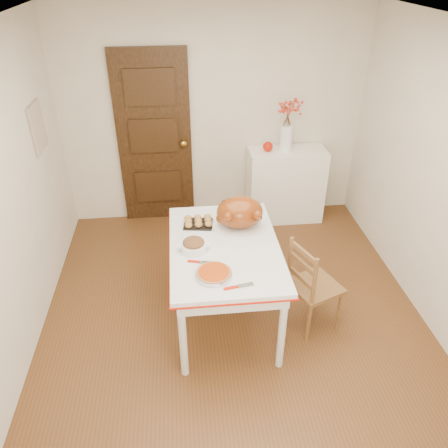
{
  "coord_description": "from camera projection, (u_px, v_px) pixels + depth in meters",
  "views": [
    {
      "loc": [
        -0.41,
        -2.92,
        2.92
      ],
      "look_at": [
        -0.09,
        0.11,
        1.0
      ],
      "focal_mm": 35.14,
      "sensor_mm": 36.0,
      "label": 1
    }
  ],
  "objects": [
    {
      "name": "stuffing_dish",
      "position": [
        194.0,
        245.0,
        3.58
      ],
      "size": [
        0.32,
        0.29,
        0.1
      ],
      "primitive_type": null,
      "rotation": [
        0.0,
        0.0,
        0.38
      ],
      "color": "brown",
      "rests_on": "kitchen_table"
    },
    {
      "name": "door_back",
      "position": [
        155.0,
        140.0,
        5.1
      ],
      "size": [
        0.85,
        0.06,
        2.06
      ],
      "primitive_type": "cube",
      "color": "black",
      "rests_on": "ground"
    },
    {
      "name": "floor",
      "position": [
        234.0,
        321.0,
        4.06
      ],
      "size": [
        3.5,
        4.0,
        0.0
      ],
      "primitive_type": "cube",
      "color": "#4D2F16",
      "rests_on": "ground"
    },
    {
      "name": "apple",
      "position": [
        268.0,
        147.0,
        5.09
      ],
      "size": [
        0.12,
        0.12,
        0.12
      ],
      "primitive_type": "sphere",
      "color": "#BB1705",
      "rests_on": "sideboard"
    },
    {
      "name": "drinking_glass",
      "position": [
        225.0,
        207.0,
        4.11
      ],
      "size": [
        0.08,
        0.08,
        0.11
      ],
      "primitive_type": "cylinder",
      "rotation": [
        0.0,
        0.0,
        0.23
      ],
      "color": "white",
      "rests_on": "kitchen_table"
    },
    {
      "name": "wall_left",
      "position": [
        2.0,
        216.0,
        3.23
      ],
      "size": [
        0.0,
        4.0,
        2.5
      ],
      "primitive_type": "cube",
      "color": "beige",
      "rests_on": "ground"
    },
    {
      "name": "shaker_pair",
      "position": [
        256.0,
        206.0,
        4.14
      ],
      "size": [
        0.09,
        0.04,
        0.08
      ],
      "primitive_type": null,
      "rotation": [
        0.0,
        0.0,
        -0.03
      ],
      "color": "white",
      "rests_on": "kitchen_table"
    },
    {
      "name": "rolls_tray",
      "position": [
        198.0,
        222.0,
        3.92
      ],
      "size": [
        0.28,
        0.23,
        0.07
      ],
      "primitive_type": null,
      "rotation": [
        0.0,
        0.0,
        -0.15
      ],
      "color": "#B7873C",
      "rests_on": "kitchen_table"
    },
    {
      "name": "kitchen_table",
      "position": [
        225.0,
        283.0,
        3.88
      ],
      "size": [
        0.93,
        1.36,
        0.82
      ],
      "primitive_type": null,
      "color": "white",
      "rests_on": "floor"
    },
    {
      "name": "pumpkin_pie",
      "position": [
        214.0,
        273.0,
        3.31
      ],
      "size": [
        0.29,
        0.29,
        0.06
      ],
      "primitive_type": "cylinder",
      "rotation": [
        0.0,
        0.0,
        -0.06
      ],
      "color": "#AF3709",
      "rests_on": "kitchen_table"
    },
    {
      "name": "chair_oak",
      "position": [
        315.0,
        284.0,
        3.81
      ],
      "size": [
        0.51,
        0.51,
        0.89
      ],
      "primitive_type": null,
      "rotation": [
        0.0,
        0.0,
        1.95
      ],
      "color": "brown",
      "rests_on": "floor"
    },
    {
      "name": "turkey_platter",
      "position": [
        240.0,
        214.0,
        3.81
      ],
      "size": [
        0.48,
        0.38,
        0.3
      ],
      "primitive_type": null,
      "rotation": [
        0.0,
        0.0,
        -0.0
      ],
      "color": "brown",
      "rests_on": "kitchen_table"
    },
    {
      "name": "ceiling",
      "position": [
        240.0,
        29.0,
        2.72
      ],
      "size": [
        3.5,
        4.0,
        0.0
      ],
      "primitive_type": "cube",
      "color": "white",
      "rests_on": "ground"
    },
    {
      "name": "photo_board",
      "position": [
        38.0,
        127.0,
        4.11
      ],
      "size": [
        0.03,
        0.35,
        0.45
      ],
      "primitive_type": "cube",
      "color": "beige",
      "rests_on": "ground"
    },
    {
      "name": "carving_knife",
      "position": [
        204.0,
        262.0,
        3.46
      ],
      "size": [
        0.27,
        0.13,
        0.01
      ],
      "primitive_type": null,
      "rotation": [
        0.0,
        0.0,
        -0.25
      ],
      "color": "silver",
      "rests_on": "kitchen_table"
    },
    {
      "name": "pie_server",
      "position": [
        239.0,
        286.0,
        3.21
      ],
      "size": [
        0.24,
        0.11,
        0.01
      ],
      "primitive_type": null,
      "rotation": [
        0.0,
        0.0,
        0.18
      ],
      "color": "silver",
      "rests_on": "kitchen_table"
    },
    {
      "name": "sideboard",
      "position": [
        285.0,
        185.0,
        5.39
      ],
      "size": [
        0.91,
        0.41,
        0.91
      ],
      "primitive_type": "cube",
      "color": "white",
      "rests_on": "floor"
    },
    {
      "name": "berry_vase",
      "position": [
        287.0,
        125.0,
        4.97
      ],
      "size": [
        0.33,
        0.33,
        0.63
      ],
      "primitive_type": null,
      "color": "white",
      "rests_on": "sideboard"
    },
    {
      "name": "wall_back",
      "position": [
        214.0,
        119.0,
        5.07
      ],
      "size": [
        3.5,
        0.0,
        2.5
      ],
      "primitive_type": "cube",
      "color": "beige",
      "rests_on": "ground"
    }
  ]
}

